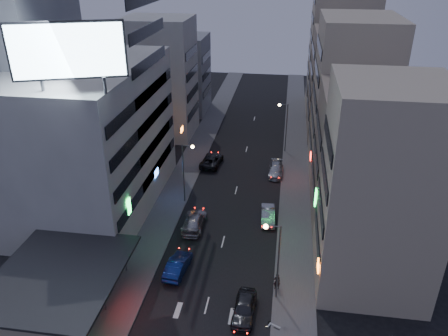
% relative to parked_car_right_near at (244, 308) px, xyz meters
% --- Properties ---
extents(sidewalk_left, '(4.00, 120.00, 0.12)m').
position_rel_parked_car_right_near_xyz_m(sidewalk_left, '(-11.56, 26.65, -0.76)').
color(sidewalk_left, '#4C4C4F').
rests_on(sidewalk_left, ground).
extents(sidewalk_right, '(4.00, 120.00, 0.12)m').
position_rel_parked_car_right_near_xyz_m(sidewalk_right, '(4.44, 26.65, -0.76)').
color(sidewalk_right, '#4C4C4F').
rests_on(sidewalk_right, ground).
extents(food_court, '(11.00, 13.00, 3.88)m').
position_rel_parked_car_right_near_xyz_m(food_court, '(-17.46, -1.35, 1.16)').
color(food_court, tan).
rests_on(food_court, ground).
extents(white_building, '(14.00, 24.00, 18.00)m').
position_rel_parked_car_right_near_xyz_m(white_building, '(-20.56, 16.65, 8.18)').
color(white_building, '#B5B6B1').
rests_on(white_building, ground).
extents(grey_tower, '(10.00, 14.00, 34.00)m').
position_rel_parked_car_right_near_xyz_m(grey_tower, '(-29.56, 19.65, 16.18)').
color(grey_tower, gray).
rests_on(grey_tower, ground).
extents(shophouse_near, '(10.00, 11.00, 20.00)m').
position_rel_parked_car_right_near_xyz_m(shophouse_near, '(11.44, 7.15, 9.18)').
color(shophouse_near, tan).
rests_on(shophouse_near, ground).
extents(shophouse_mid, '(11.00, 12.00, 16.00)m').
position_rel_parked_car_right_near_xyz_m(shophouse_mid, '(11.94, 18.65, 7.18)').
color(shophouse_mid, gray).
rests_on(shophouse_mid, ground).
extents(shophouse_far, '(10.00, 14.00, 22.00)m').
position_rel_parked_car_right_near_xyz_m(shophouse_far, '(11.44, 31.65, 10.18)').
color(shophouse_far, tan).
rests_on(shophouse_far, ground).
extents(far_left_a, '(11.00, 10.00, 20.00)m').
position_rel_parked_car_right_near_xyz_m(far_left_a, '(-19.06, 41.65, 9.18)').
color(far_left_a, '#B5B6B1').
rests_on(far_left_a, ground).
extents(far_left_b, '(12.00, 10.00, 15.00)m').
position_rel_parked_car_right_near_xyz_m(far_left_b, '(-19.56, 54.65, 6.68)').
color(far_left_b, gray).
rests_on(far_left_b, ground).
extents(far_right_a, '(11.00, 12.00, 18.00)m').
position_rel_parked_car_right_near_xyz_m(far_right_a, '(11.94, 46.65, 8.18)').
color(far_right_a, gray).
rests_on(far_right_a, ground).
extents(far_right_b, '(12.00, 12.00, 24.00)m').
position_rel_parked_car_right_near_xyz_m(far_right_b, '(12.44, 60.65, 11.18)').
color(far_right_b, tan).
rests_on(far_right_b, ground).
extents(billboard, '(9.52, 3.75, 6.20)m').
position_rel_parked_car_right_near_xyz_m(billboard, '(-16.55, 6.62, 20.84)').
color(billboard, '#595B60').
rests_on(billboard, white_building).
extents(street_lamp_right_near, '(1.60, 0.44, 8.02)m').
position_rel_parked_car_right_near_xyz_m(street_lamp_right_near, '(2.34, 2.65, 4.54)').
color(street_lamp_right_near, '#595B60').
rests_on(street_lamp_right_near, sidewalk_right).
extents(street_lamp_left, '(1.60, 0.44, 8.02)m').
position_rel_parked_car_right_near_xyz_m(street_lamp_left, '(-9.46, 18.65, 4.54)').
color(street_lamp_left, '#595B60').
rests_on(street_lamp_left, sidewalk_left).
extents(street_lamp_right_far, '(1.60, 0.44, 8.02)m').
position_rel_parked_car_right_near_xyz_m(street_lamp_right_far, '(2.34, 36.65, 4.54)').
color(street_lamp_right_far, '#595B60').
rests_on(street_lamp_right_far, sidewalk_right).
extents(parked_car_right_near, '(2.14, 4.90, 1.64)m').
position_rel_parked_car_right_near_xyz_m(parked_car_right_near, '(0.00, 0.00, 0.00)').
color(parked_car_right_near, '#2B2C31').
rests_on(parked_car_right_near, ground).
extents(parked_car_right_mid, '(1.93, 4.71, 1.52)m').
position_rel_parked_car_right_near_xyz_m(parked_car_right_mid, '(1.19, 15.76, -0.06)').
color(parked_car_right_mid, '#AAACB3').
rests_on(parked_car_right_mid, ground).
extents(parked_car_left, '(3.21, 6.05, 1.62)m').
position_rel_parked_car_right_near_xyz_m(parked_car_left, '(-8.25, 29.98, -0.01)').
color(parked_car_left, black).
rests_on(parked_car_left, ground).
extents(parked_car_right_far, '(2.11, 5.13, 1.49)m').
position_rel_parked_car_right_near_xyz_m(parked_car_right_far, '(1.60, 28.22, -0.08)').
color(parked_car_right_far, '#A7AAAF').
rests_on(parked_car_right_far, ground).
extents(road_car_blue, '(2.15, 5.02, 1.61)m').
position_rel_parked_car_right_near_xyz_m(road_car_blue, '(-7.33, 4.88, -0.02)').
color(road_car_blue, navy).
rests_on(road_car_blue, ground).
extents(road_car_silver, '(2.42, 5.81, 1.68)m').
position_rel_parked_car_right_near_xyz_m(road_car_silver, '(-7.38, 13.05, 0.02)').
color(road_car_silver, '#9D9EA5').
rests_on(road_car_silver, ground).
extents(person, '(0.73, 0.56, 1.80)m').
position_rel_parked_car_right_near_xyz_m(person, '(2.74, 3.73, 0.20)').
color(person, black).
rests_on(person, sidewalk_right).
extents(scooter_silver_b, '(1.14, 1.67, 0.97)m').
position_rel_parked_car_right_near_xyz_m(scooter_silver_b, '(3.35, -1.10, -0.22)').
color(scooter_silver_b, '#A2A4A9').
rests_on(scooter_silver_b, sidewalk_right).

